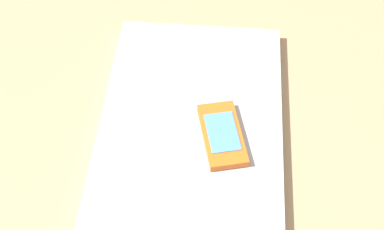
% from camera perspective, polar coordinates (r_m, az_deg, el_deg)
% --- Properties ---
extents(desk_surface, '(1.20, 0.80, 0.03)m').
position_cam_1_polar(desk_surface, '(0.70, -0.59, -6.93)').
color(desk_surface, tan).
rests_on(desk_surface, ground).
extents(laptop_closed, '(0.38, 0.28, 0.02)m').
position_cam_1_polar(laptop_closed, '(0.72, -0.00, -0.52)').
color(laptop_closed, '#B7BABC').
rests_on(laptop_closed, desk_surface).
extents(cell_phone_on_laptop, '(0.11, 0.06, 0.01)m').
position_cam_1_polar(cell_phone_on_laptop, '(0.69, 3.26, -2.10)').
color(cell_phone_on_laptop, orange).
rests_on(cell_phone_on_laptop, laptop_closed).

